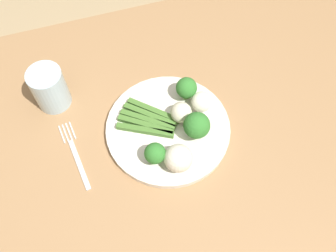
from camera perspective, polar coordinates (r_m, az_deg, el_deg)
ground_plane at (r=1.51m, az=-0.24°, el=-15.49°), size 6.00×6.00×0.02m
dining_table at (r=0.90m, az=-0.39°, el=-6.24°), size 1.35×0.84×0.72m
plate at (r=0.82m, az=0.00°, el=-0.42°), size 0.27×0.27×0.01m
asparagus_bundle at (r=0.82m, az=-2.96°, el=0.84°), size 0.14×0.12×0.01m
broccoli_back at (r=0.76m, az=-1.94°, el=-4.12°), size 0.04×0.04×0.05m
broccoli_left at (r=0.83m, az=2.77°, el=5.67°), size 0.05×0.05×0.06m
broccoli_near_center at (r=0.78m, az=4.31°, el=0.05°), size 0.06×0.06×0.07m
cauliflower_near_fork at (r=0.81m, az=1.96°, el=2.05°), size 0.05×0.05×0.05m
cauliflower_front_left at (r=0.83m, az=5.03°, el=3.62°), size 0.05×0.05×0.05m
cauliflower_back_right at (r=0.75m, az=1.56°, el=-4.83°), size 0.06×0.06×0.06m
fork at (r=0.83m, az=-13.62°, el=-4.12°), size 0.04×0.17×0.00m
water_glass at (r=0.87m, az=-17.26°, el=5.40°), size 0.07×0.07×0.10m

